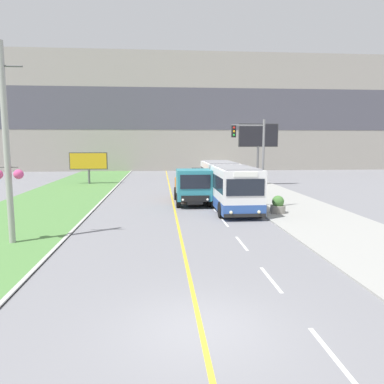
{
  "coord_description": "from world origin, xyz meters",
  "views": [
    {
      "loc": [
        -0.97,
        -8.78,
        4.64
      ],
      "look_at": [
        1.1,
        15.44,
        1.4
      ],
      "focal_mm": 35.0,
      "sensor_mm": 36.0,
      "label": 1
    }
  ],
  "objects_px": {
    "city_bus": "(227,184)",
    "billboard_small": "(88,162)",
    "car_distant": "(199,174)",
    "utility_pole_near": "(7,150)",
    "billboard_large": "(258,138)",
    "planter_round_second": "(255,194)",
    "dump_truck": "(193,187)",
    "planter_round_near": "(278,205)",
    "planter_round_third": "(243,186)",
    "planter_round_far": "(232,181)",
    "traffic_light_mast": "(254,153)"
  },
  "relations": [
    {
      "from": "car_distant",
      "to": "planter_round_third",
      "type": "height_order",
      "value": "car_distant"
    },
    {
      "from": "planter_round_third",
      "to": "planter_round_far",
      "type": "xyz_separation_m",
      "value": [
        0.03,
        5.29,
        -0.01
      ]
    },
    {
      "from": "city_bus",
      "to": "utility_pole_near",
      "type": "relative_size",
      "value": 1.39
    },
    {
      "from": "traffic_light_mast",
      "to": "city_bus",
      "type": "bearing_deg",
      "value": 119.75
    },
    {
      "from": "planter_round_far",
      "to": "car_distant",
      "type": "bearing_deg",
      "value": 113.12
    },
    {
      "from": "billboard_large",
      "to": "billboard_small",
      "type": "distance_m",
      "value": 18.81
    },
    {
      "from": "billboard_large",
      "to": "planter_round_third",
      "type": "relative_size",
      "value": 5.88
    },
    {
      "from": "planter_round_third",
      "to": "planter_round_far",
      "type": "height_order",
      "value": "planter_round_third"
    },
    {
      "from": "car_distant",
      "to": "traffic_light_mast",
      "type": "relative_size",
      "value": 0.7
    },
    {
      "from": "planter_round_third",
      "to": "planter_round_second",
      "type": "bearing_deg",
      "value": -91.55
    },
    {
      "from": "planter_round_second",
      "to": "car_distant",
      "type": "bearing_deg",
      "value": 98.85
    },
    {
      "from": "city_bus",
      "to": "planter_round_third",
      "type": "height_order",
      "value": "city_bus"
    },
    {
      "from": "dump_truck",
      "to": "planter_round_second",
      "type": "distance_m",
      "value": 5.27
    },
    {
      "from": "car_distant",
      "to": "dump_truck",
      "type": "bearing_deg",
      "value": -97.28
    },
    {
      "from": "utility_pole_near",
      "to": "traffic_light_mast",
      "type": "height_order",
      "value": "utility_pole_near"
    },
    {
      "from": "billboard_small",
      "to": "planter_round_far",
      "type": "height_order",
      "value": "billboard_small"
    },
    {
      "from": "utility_pole_near",
      "to": "car_distant",
      "type": "bearing_deg",
      "value": 67.71
    },
    {
      "from": "car_distant",
      "to": "billboard_small",
      "type": "height_order",
      "value": "billboard_small"
    },
    {
      "from": "traffic_light_mast",
      "to": "billboard_large",
      "type": "height_order",
      "value": "billboard_large"
    },
    {
      "from": "dump_truck",
      "to": "planter_round_near",
      "type": "xyz_separation_m",
      "value": [
        5.18,
        -4.06,
        -0.77
      ]
    },
    {
      "from": "planter_round_near",
      "to": "planter_round_second",
      "type": "height_order",
      "value": "planter_round_near"
    },
    {
      "from": "utility_pole_near",
      "to": "traffic_light_mast",
      "type": "distance_m",
      "value": 15.14
    },
    {
      "from": "utility_pole_near",
      "to": "billboard_small",
      "type": "distance_m",
      "value": 25.05
    },
    {
      "from": "car_distant",
      "to": "utility_pole_near",
      "type": "bearing_deg",
      "value": -112.29
    },
    {
      "from": "utility_pole_near",
      "to": "planter_round_far",
      "type": "bearing_deg",
      "value": 56.2
    },
    {
      "from": "planter_round_second",
      "to": "planter_round_far",
      "type": "relative_size",
      "value": 0.98
    },
    {
      "from": "utility_pole_near",
      "to": "billboard_large",
      "type": "xyz_separation_m",
      "value": [
        17.29,
        21.81,
        0.75
      ]
    },
    {
      "from": "planter_round_second",
      "to": "planter_round_far",
      "type": "xyz_separation_m",
      "value": [
        0.17,
        10.58,
        0.01
      ]
    },
    {
      "from": "city_bus",
      "to": "planter_round_near",
      "type": "xyz_separation_m",
      "value": [
        2.65,
        -4.09,
        -0.97
      ]
    },
    {
      "from": "car_distant",
      "to": "planter_round_third",
      "type": "distance_m",
      "value": 12.33
    },
    {
      "from": "utility_pole_near",
      "to": "planter_round_near",
      "type": "height_order",
      "value": "utility_pole_near"
    },
    {
      "from": "billboard_small",
      "to": "planter_round_third",
      "type": "bearing_deg",
      "value": -28.95
    },
    {
      "from": "city_bus",
      "to": "planter_round_far",
      "type": "distance_m",
      "value": 12.13
    },
    {
      "from": "planter_round_far",
      "to": "dump_truck",
      "type": "bearing_deg",
      "value": -113.91
    },
    {
      "from": "traffic_light_mast",
      "to": "planter_round_far",
      "type": "xyz_separation_m",
      "value": [
        1.28,
        14.27,
        -3.34
      ]
    },
    {
      "from": "city_bus",
      "to": "car_distant",
      "type": "bearing_deg",
      "value": 90.5
    },
    {
      "from": "city_bus",
      "to": "billboard_small",
      "type": "bearing_deg",
      "value": 130.45
    },
    {
      "from": "planter_round_near",
      "to": "planter_round_third",
      "type": "xyz_separation_m",
      "value": [
        0.02,
        10.58,
        -0.01
      ]
    },
    {
      "from": "billboard_large",
      "to": "planter_round_second",
      "type": "height_order",
      "value": "billboard_large"
    },
    {
      "from": "car_distant",
      "to": "planter_round_second",
      "type": "distance_m",
      "value": 17.5
    },
    {
      "from": "dump_truck",
      "to": "car_distant",
      "type": "height_order",
      "value": "dump_truck"
    },
    {
      "from": "billboard_large",
      "to": "planter_round_third",
      "type": "height_order",
      "value": "billboard_large"
    },
    {
      "from": "city_bus",
      "to": "planter_round_far",
      "type": "bearing_deg",
      "value": 77.08
    },
    {
      "from": "billboard_large",
      "to": "planter_round_near",
      "type": "relative_size",
      "value": 5.77
    },
    {
      "from": "utility_pole_near",
      "to": "billboard_small",
      "type": "height_order",
      "value": "utility_pole_near"
    },
    {
      "from": "traffic_light_mast",
      "to": "planter_round_near",
      "type": "height_order",
      "value": "traffic_light_mast"
    },
    {
      "from": "dump_truck",
      "to": "billboard_small",
      "type": "xyz_separation_m",
      "value": [
        -10.33,
        15.11,
        1.13
      ]
    },
    {
      "from": "car_distant",
      "to": "planter_round_second",
      "type": "height_order",
      "value": "car_distant"
    },
    {
      "from": "city_bus",
      "to": "planter_round_third",
      "type": "xyz_separation_m",
      "value": [
        2.67,
        6.49,
        -0.98
      ]
    },
    {
      "from": "city_bus",
      "to": "billboard_small",
      "type": "relative_size",
      "value": 3.02
    }
  ]
}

